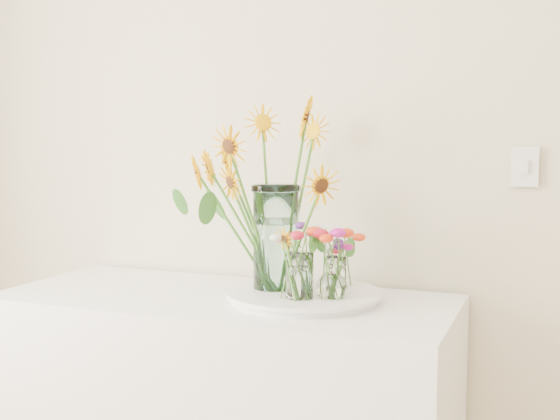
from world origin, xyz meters
The scene contains 9 objects.
tray centered at (-0.27, 1.96, 0.91)m, with size 0.44×0.44×0.03m, color white.
mason_jar centered at (-0.37, 1.97, 1.09)m, with size 0.14×0.14×0.32m, color #A4D7CD.
sunflower_bouquet centered at (-0.37, 1.97, 1.21)m, with size 0.78×0.78×0.58m, color #FCB105, non-canonical shape.
small_vase_a centered at (-0.25, 1.87, 0.99)m, with size 0.08×0.08×0.14m, color white.
wildflower_posy_a centered at (-0.25, 1.87, 1.04)m, with size 0.21×0.21×0.23m, color red, non-canonical shape.
small_vase_b centered at (-0.17, 1.90, 0.99)m, with size 0.09×0.09×0.13m, color white, non-canonical shape.
wildflower_posy_b centered at (-0.17, 1.90, 1.03)m, with size 0.19×0.19×0.22m, color red, non-canonical shape.
small_vase_c centered at (-0.20, 2.05, 0.97)m, with size 0.06×0.06×0.10m, color white.
wildflower_posy_c centered at (-0.20, 2.05, 1.02)m, with size 0.19×0.19×0.19m, color red, non-canonical shape.
Camera 1 is at (0.43, 0.02, 1.37)m, focal length 45.00 mm.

